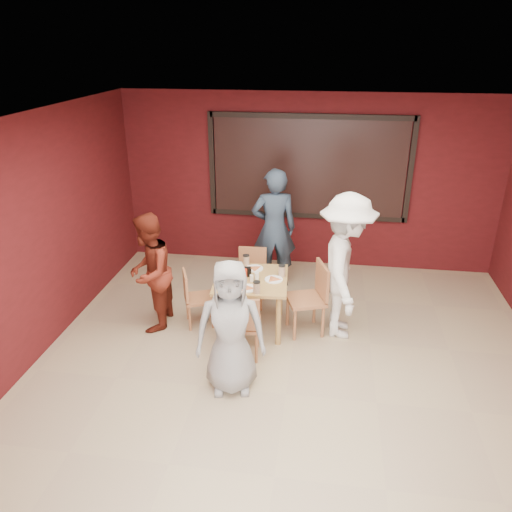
# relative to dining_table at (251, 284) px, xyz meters

# --- Properties ---
(floor) EXTENTS (7.00, 7.00, 0.00)m
(floor) POSITION_rel_dining_table_xyz_m (0.58, -1.28, -0.64)
(floor) COLOR tan
(floor) RESTS_ON ground
(window_blinds) EXTENTS (3.00, 0.02, 1.50)m
(window_blinds) POSITION_rel_dining_table_xyz_m (0.58, 2.17, 1.01)
(window_blinds) COLOR black
(dining_table) EXTENTS (0.98, 0.98, 0.88)m
(dining_table) POSITION_rel_dining_table_xyz_m (0.00, 0.00, 0.00)
(dining_table) COLOR #B7894B
(dining_table) RESTS_ON floor
(chair_front) EXTENTS (0.46, 0.46, 0.86)m
(chair_front) POSITION_rel_dining_table_xyz_m (0.01, -0.69, -0.16)
(chair_front) COLOR #AB6742
(chair_front) RESTS_ON floor
(chair_back) EXTENTS (0.41, 0.41, 0.82)m
(chair_back) POSITION_rel_dining_table_xyz_m (-0.10, 0.69, -0.18)
(chair_back) COLOR #AB6742
(chair_back) RESTS_ON floor
(chair_left) EXTENTS (0.48, 0.48, 0.77)m
(chair_left) POSITION_rel_dining_table_xyz_m (-0.75, -0.02, -0.20)
(chair_left) COLOR #AB6742
(chair_left) RESTS_ON floor
(chair_right) EXTENTS (0.58, 0.58, 0.94)m
(chair_right) POSITION_rel_dining_table_xyz_m (0.78, 0.04, -0.11)
(chair_right) COLOR #AB6742
(chair_right) RESTS_ON floor
(diner_front) EXTENTS (0.82, 0.61, 1.51)m
(diner_front) POSITION_rel_dining_table_xyz_m (-0.02, -1.24, 0.11)
(diner_front) COLOR #969696
(diner_front) RESTS_ON floor
(diner_back) EXTENTS (0.75, 0.58, 1.84)m
(diner_back) POSITION_rel_dining_table_xyz_m (0.14, 1.30, 0.28)
(diner_back) COLOR #2F4054
(diner_back) RESTS_ON floor
(diner_left) EXTENTS (0.62, 0.78, 1.56)m
(diner_left) POSITION_rel_dining_table_xyz_m (-1.29, -0.14, 0.14)
(diner_left) COLOR maroon
(diner_left) RESTS_ON floor
(diner_right) EXTENTS (0.72, 1.22, 1.87)m
(diner_right) POSITION_rel_dining_table_xyz_m (1.17, 0.07, 0.29)
(diner_right) COLOR white
(diner_right) RESTS_ON floor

